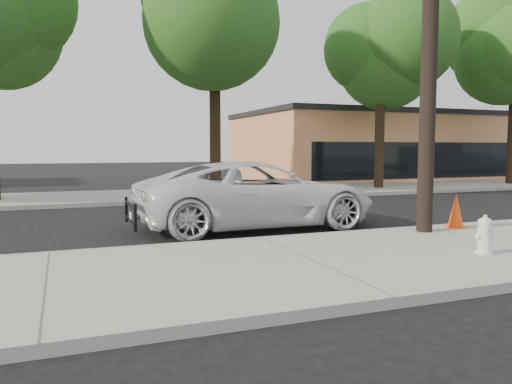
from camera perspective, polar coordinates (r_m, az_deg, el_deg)
ground at (r=12.17m, az=-3.10°, el=-4.26°), size 120.00×120.00×0.00m
near_sidewalk at (r=8.26m, az=6.38°, el=-8.21°), size 90.00×4.40×0.15m
far_sidewalk at (r=20.35m, az=-10.61°, el=-0.39°), size 90.00×5.00×0.15m
curb_near at (r=10.21m, az=0.61°, el=-5.62°), size 90.00×0.12×0.16m
building_main at (r=33.78m, az=14.51°, el=4.91°), size 18.00×10.00×4.00m
utility_pole at (r=11.72m, az=19.30°, el=18.25°), size 1.40×0.34×9.00m
tree_c at (r=20.57m, az=-4.04°, el=18.92°), size 4.96×4.80×9.55m
tree_d at (r=24.27m, az=14.73°, el=15.30°), size 4.50×4.35×8.75m
police_cruiser at (r=12.32m, az=0.12°, el=-0.28°), size 6.00×2.90×1.65m
fire_hydrant at (r=9.45m, az=24.66°, el=-4.61°), size 0.33×0.30×0.63m
traffic_cone at (r=12.33m, az=21.88°, el=-2.02°), size 0.52×0.52×0.78m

